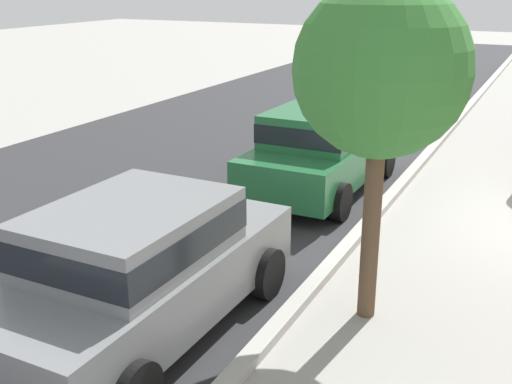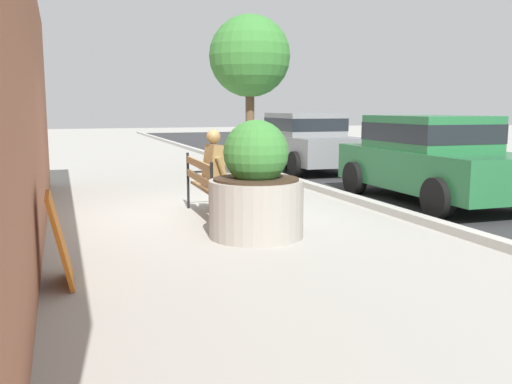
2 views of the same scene
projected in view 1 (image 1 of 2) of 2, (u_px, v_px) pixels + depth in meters
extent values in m
cube|color=#2D2D30|center=(170.00, 169.00, 12.98)|extent=(60.00, 9.00, 0.01)
cube|color=#B2AFA8|center=(388.00, 199.00, 11.03)|extent=(60.00, 0.20, 0.12)
cylinder|color=brown|center=(371.00, 227.00, 7.04)|extent=(0.21, 0.21, 2.22)
sphere|color=#387A33|center=(381.00, 69.00, 6.46)|extent=(1.87, 1.87, 1.87)
cube|color=slate|center=(144.00, 282.00, 6.85)|extent=(4.12, 1.76, 0.70)
cube|color=slate|center=(132.00, 232.00, 6.51)|extent=(2.15, 1.59, 0.60)
cube|color=black|center=(132.00, 232.00, 6.51)|extent=(2.16, 1.61, 0.33)
cylinder|color=black|center=(154.00, 248.00, 8.43)|extent=(0.64, 0.23, 0.64)
cylinder|color=black|center=(267.00, 273.00, 7.70)|extent=(0.64, 0.23, 0.64)
cube|color=#236638|center=(322.00, 158.00, 11.54)|extent=(4.12, 1.76, 0.70)
cube|color=#236638|center=(320.00, 126.00, 11.21)|extent=(2.15, 1.59, 0.60)
cube|color=black|center=(320.00, 126.00, 11.21)|extent=(2.16, 1.61, 0.33)
cylinder|color=black|center=(307.00, 151.00, 13.13)|extent=(0.64, 0.23, 0.64)
cylinder|color=black|center=(386.00, 161.00, 12.39)|extent=(0.64, 0.23, 0.64)
cylinder|color=black|center=(248.00, 187.00, 10.88)|extent=(0.64, 0.23, 0.64)
cylinder|color=black|center=(340.00, 202.00, 10.15)|extent=(0.64, 0.23, 0.64)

